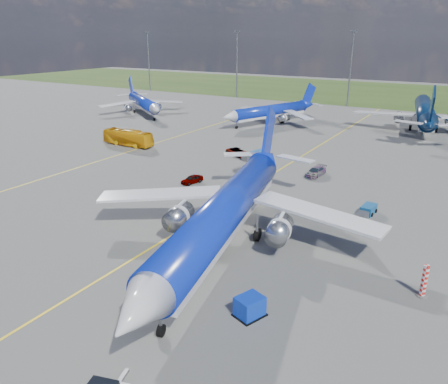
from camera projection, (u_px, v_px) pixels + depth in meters
The scene contains 16 objects.
ground at pixel (132, 259), 43.97m from camera, with size 400.00×400.00×0.00m, color #555552.
grass_strip at pixel (403, 94), 164.90m from camera, with size 400.00×80.00×0.01m, color #2D4719.
taxiway_lines at pixel (258, 184), 66.22m from camera, with size 60.25×160.00×0.02m.
floodlight_masts at pixel (421, 67), 123.54m from camera, with size 202.20×0.50×22.70m.
warning_post at pixel (424, 281), 37.32m from camera, with size 0.50×0.50×3.00m, color red.
bg_jet_nw at pixel (144, 114), 124.58m from camera, with size 26.27×34.48×9.03m, color #0C26B3, non-canonical shape.
bg_jet_nnw at pixel (270, 123), 111.37m from camera, with size 25.68×33.71×8.83m, color #0C26B3, non-canonical shape.
bg_jet_n at pixel (422, 129), 104.85m from camera, with size 34.36×45.09×11.81m, color #071C3C, non-canonical shape.
main_airliner at pixel (225, 248), 46.34m from camera, with size 34.63×45.45×11.90m, color #0C26B3, non-canonical shape.
uld_container at pixel (250, 306), 34.92m from camera, with size 1.69×2.12×1.69m, color #0D35C2.
apron_bus at pixel (128, 138), 88.62m from camera, with size 2.67×11.42×3.18m, color #F2AC0E.
service_car_a at pixel (192, 179), 66.28m from camera, with size 1.48×3.69×1.26m, color #999999.
service_car_b at pixel (238, 152), 81.27m from camera, with size 2.35×5.09×1.42m, color #999999.
service_car_c at pixel (316, 172), 69.66m from camera, with size 1.96×4.83×1.40m, color #999999.
baggage_tug_w at pixel (366, 212), 54.38m from camera, with size 1.70×5.01×1.10m.
baggage_tug_c at pixel (255, 155), 79.73m from camera, with size 2.74×5.62×1.22m.
Camera 1 is at (28.01, -28.71, 21.36)m, focal length 35.00 mm.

